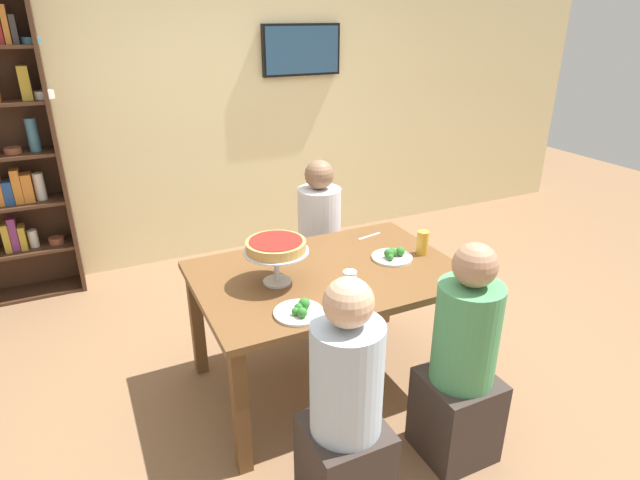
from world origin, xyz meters
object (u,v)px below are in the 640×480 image
diner_near_left (346,419)px  deep_dish_pizza_stand (276,248)px  television (302,50)px  dining_table (328,286)px  water_glass_clear_near (350,281)px  cutlery_knife_near (288,251)px  diner_far_right (319,250)px  diner_near_right (461,371)px  salad_plate_far_diner (392,256)px  salad_plate_near_diner (300,311)px  beer_glass_amber_tall (423,243)px  cutlery_fork_near (369,236)px

diner_near_left → deep_dish_pizza_stand: size_ratio=3.37×
television → deep_dish_pizza_stand: 2.50m
dining_table → diner_near_left: size_ratio=1.25×
deep_dish_pizza_stand → television: bearing=62.8°
water_glass_clear_near → cutlery_knife_near: bearing=99.7°
diner_far_right → diner_near_right: (0.01, -1.54, 0.00)m
diner_far_right → salad_plate_far_diner: diner_far_right is taller
water_glass_clear_near → cutlery_knife_near: (-0.10, 0.59, -0.05)m
diner_near_left → salad_plate_near_diner: bearing=0.1°
diner_near_right → water_glass_clear_near: size_ratio=10.09×
diner_near_left → deep_dish_pizza_stand: (0.02, 0.82, 0.45)m
salad_plate_near_diner → cutlery_knife_near: size_ratio=1.33×
beer_glass_amber_tall → cutlery_knife_near: 0.80m
diner_near_left → salad_plate_far_diner: bearing=-42.4°
salad_plate_near_diner → dining_table: bearing=47.2°
salad_plate_near_diner → cutlery_knife_near: (0.22, 0.68, -0.02)m
diner_near_left → cutlery_knife_near: (0.22, 1.15, 0.25)m
dining_table → salad_plate_near_diner: bearing=-132.8°
salad_plate_near_diner → diner_near_left: bearing=-89.9°
dining_table → deep_dish_pizza_stand: bearing=179.5°
diner_near_left → salad_plate_near_diner: 0.54m
cutlery_fork_near → beer_glass_amber_tall: bearing=100.6°
deep_dish_pizza_stand → salad_plate_near_diner: deep_dish_pizza_stand is taller
salad_plate_near_diner → beer_glass_amber_tall: 0.98m
cutlery_knife_near → water_glass_clear_near: bearing=103.0°
dining_table → deep_dish_pizza_stand: 0.42m
deep_dish_pizza_stand → beer_glass_amber_tall: bearing=-2.2°
diner_near_right → salad_plate_near_diner: (-0.65, 0.42, 0.27)m
diner_far_right → salad_plate_far_diner: 0.84m
television → diner_near_right: size_ratio=0.62×
dining_table → beer_glass_amber_tall: (0.61, -0.03, 0.16)m
salad_plate_near_diner → water_glass_clear_near: water_glass_clear_near is taller
beer_glass_amber_tall → deep_dish_pizza_stand: bearing=177.8°
deep_dish_pizza_stand → diner_near_right: bearing=-50.9°
television → diner_near_left: size_ratio=0.62×
deep_dish_pizza_stand → cutlery_knife_near: bearing=59.4°
television → salad_plate_near_diner: bearing=-114.2°
deep_dish_pizza_stand → water_glass_clear_near: size_ratio=2.99×
cutlery_knife_near → diner_far_right: bearing=-130.7°
diner_near_left → salad_plate_near_diner: diner_near_left is taller
diner_near_right → water_glass_clear_near: (-0.33, 0.52, 0.31)m
television → diner_far_right: size_ratio=0.62×
television → water_glass_clear_near: size_ratio=6.30×
dining_table → television: television is taller
salad_plate_near_diner → diner_far_right: bearing=60.4°
deep_dish_pizza_stand → salad_plate_far_diner: (0.71, -0.02, -0.18)m
diner_near_right → beer_glass_amber_tall: 0.85m
salad_plate_far_diner → cutlery_fork_near: 0.35m
dining_table → beer_glass_amber_tall: beer_glass_amber_tall is taller
salad_plate_near_diner → cutlery_fork_near: 1.03m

